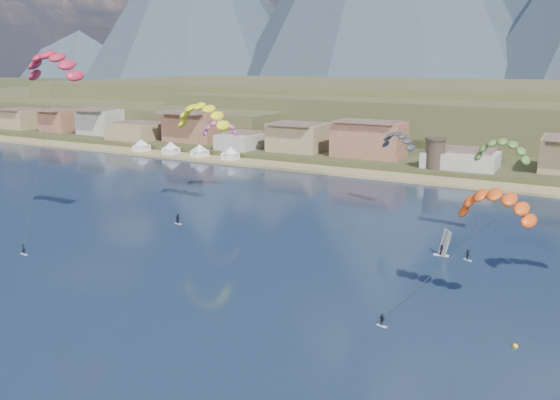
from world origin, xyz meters
name	(u,v)px	position (x,y,z in m)	size (l,w,h in m)	color
ground	(147,343)	(0.00, 0.00, 0.00)	(2400.00, 2400.00, 0.00)	black
beach	(408,178)	(0.00, 106.00, 0.25)	(2200.00, 12.00, 0.90)	tan
land	(542,94)	(0.00, 560.00, 0.00)	(2200.00, 900.00, 4.00)	#4E4C2A
foothills	(540,113)	(22.39, 232.47, 9.08)	(940.00, 210.00, 18.00)	brown
town	(303,134)	(-40.00, 122.00, 8.00)	(400.00, 24.00, 12.00)	beige
watchtower	(435,153)	(5.00, 114.00, 6.37)	(5.82, 5.82, 8.60)	#47382D
beach_tents	(184,146)	(-76.25, 106.00, 3.71)	(43.40, 6.40, 5.00)	white
kitesurfer_red	(53,61)	(-44.29, 28.17, 31.36)	(12.37, 17.33, 35.33)	silver
kitesurfer_yellow	(202,112)	(-30.18, 53.37, 20.92)	(12.75, 15.68, 25.13)	silver
kitesurfer_orange	(496,200)	(32.61, 28.33, 14.61)	(16.33, 14.69, 20.13)	silver
kitesurfer_green	(502,148)	(29.04, 58.93, 16.86)	(9.87, 15.54, 20.90)	silver
distant_kite_pink	(220,125)	(-35.22, 67.25, 16.59)	(9.08, 7.80, 19.44)	#262626
distant_kite_dark	(398,137)	(6.51, 72.85, 15.59)	(9.08, 7.26, 18.45)	#262626
windsurfer	(443,248)	(22.79, 46.52, 1.40)	(2.48, 2.69, 4.40)	silver
buoy	(515,346)	(37.19, 19.11, 0.10)	(0.61, 0.61, 0.61)	yellow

